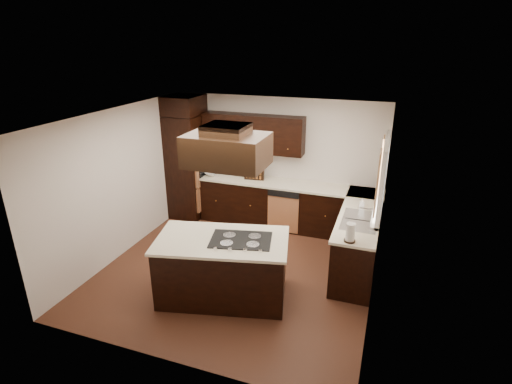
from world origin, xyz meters
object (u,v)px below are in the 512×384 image
island (223,269)px  range_hood (227,150)px  oven_column (188,167)px  spice_rack (254,172)px

island → range_hood: 1.73m
range_hood → oven_column: bearing=129.7°
oven_column → range_hood: size_ratio=2.02×
oven_column → island: bearing=-52.8°
island → range_hood: size_ratio=1.69×
range_hood → island: bearing=-105.8°
oven_column → spice_rack: size_ratio=5.46×
oven_column → range_hood: range_hood is taller
spice_rack → island: bearing=-88.8°
oven_column → spice_rack: oven_column is taller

